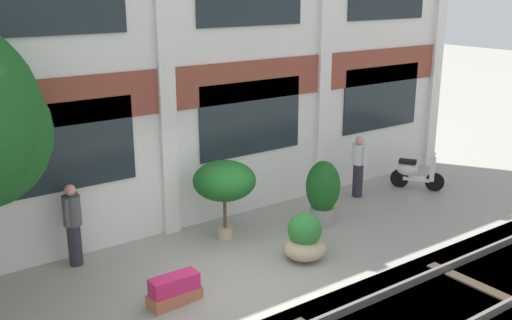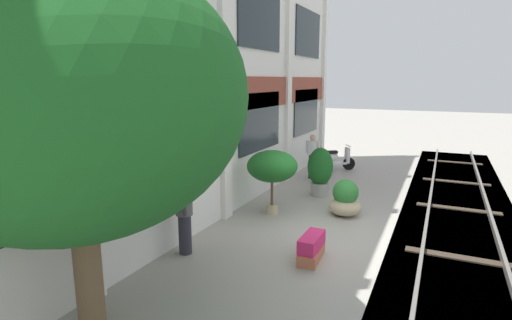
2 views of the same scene
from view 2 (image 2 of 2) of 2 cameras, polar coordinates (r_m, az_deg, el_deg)
name	(u,v)px [view 2 (image 2 of 2)]	position (r m, az deg, el deg)	size (l,w,h in m)	color
ground_plane	(326,234)	(9.44, 9.97, -10.31)	(80.00, 80.00, 0.00)	#9E998E
apartment_facade	(213,41)	(9.97, -6.15, 16.52)	(17.55, 0.64, 8.79)	silver
rail_tracks	(461,262)	(9.24, 27.21, -12.86)	(25.19, 2.80, 0.43)	#423F3A
broadleaf_tree	(73,105)	(5.52, -24.65, 7.09)	(4.61, 4.39, 5.05)	brown
potted_plant_wide_bowl	(345,200)	(10.63, 12.63, -5.56)	(0.84, 0.84, 0.95)	tan
potted_plant_terracotta_small	(272,167)	(10.29, 2.33, -1.00)	(1.31, 1.31, 1.69)	tan
potted_plant_ribbed_drum	(320,170)	(12.17, 9.15, -1.43)	(0.76, 0.76, 1.47)	gray
potted_plant_square_trough	(311,248)	(8.08, 7.93, -12.29)	(0.95, 0.44, 0.50)	#B76647
scooter_near_curb	(336,159)	(15.76, 11.40, 0.12)	(0.85, 1.20, 0.98)	black
resident_by_doorway	(184,212)	(8.15, -10.22, -7.39)	(0.39, 0.41, 1.62)	#282833
resident_watching_tracks	(312,155)	(14.25, 8.07, 0.70)	(0.34, 0.53, 1.58)	#282833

